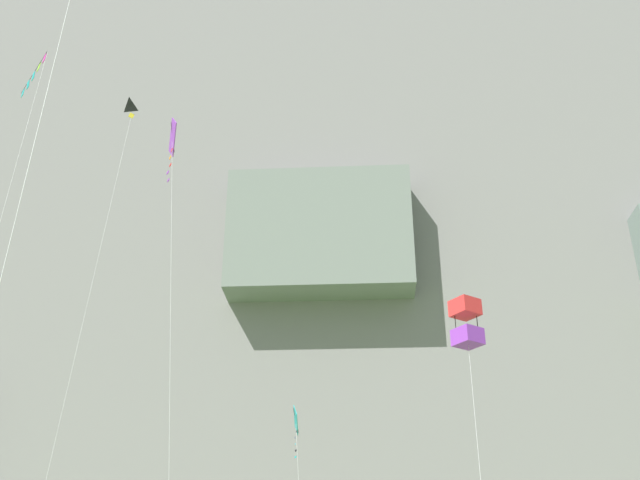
{
  "coord_description": "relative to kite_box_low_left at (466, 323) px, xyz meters",
  "views": [
    {
      "loc": [
        2.95,
        -0.12,
        3.31
      ],
      "look_at": [
        1.66,
        22.1,
        14.48
      ],
      "focal_mm": 42.42,
      "sensor_mm": 36.0,
      "label": 1
    }
  ],
  "objects": [
    {
      "name": "cliff_face",
      "position": [
        -7.63,
        34.27,
        19.69
      ],
      "size": [
        180.0,
        32.32,
        69.63
      ],
      "color": "slate",
      "rests_on": "ground"
    },
    {
      "name": "kite_box_low_left",
      "position": [
        0.0,
        0.0,
        0.0
      ],
      "size": [
        1.61,
        6.29,
        16.17
      ],
      "color": "red",
      "rests_on": "ground"
    },
    {
      "name": "kite_diamond_mid_center",
      "position": [
        -14.69,
        1.86,
        11.15
      ],
      "size": [
        3.42,
        4.33,
        28.09
      ],
      "color": "purple",
      "rests_on": "ground"
    },
    {
      "name": "kite_diamond_mid_right",
      "position": [
        -8.02,
        5.46,
        -3.58
      ],
      "size": [
        1.04,
        2.01,
        12.89
      ],
      "color": "teal",
      "rests_on": "ground"
    },
    {
      "name": "kite_banner_far_left",
      "position": [
        -20.57,
        -3.32,
        9.65
      ],
      "size": [
        3.44,
        7.25,
        28.06
      ],
      "color": "black",
      "rests_on": "ground"
    },
    {
      "name": "kite_delta_far_right",
      "position": [
        -16.78,
        1.03,
        10.68
      ],
      "size": [
        2.21,
        3.1,
        28.04
      ],
      "color": "black",
      "rests_on": "ground"
    }
  ]
}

